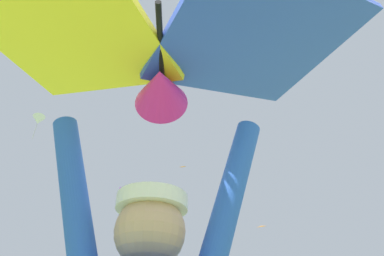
% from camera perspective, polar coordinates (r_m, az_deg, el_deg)
% --- Properties ---
extents(held_stunt_kite, '(1.86, 1.05, 0.41)m').
position_cam_1_polar(held_stunt_kite, '(1.44, -5.42, 13.36)').
color(held_stunt_kite, black).
extents(distant_kite_orange_high_right, '(1.54, 1.44, 2.77)m').
position_cam_1_polar(distant_kite_orange_high_right, '(28.29, 6.79, 11.95)').
color(distant_kite_orange_high_right, orange).
extents(distant_kite_purple_mid_right, '(1.23, 1.42, 1.46)m').
position_cam_1_polar(distant_kite_purple_mid_right, '(31.32, -12.09, -11.45)').
color(distant_kite_purple_mid_right, purple).
extents(distant_kite_white_low_right, '(1.03, 1.01, 1.81)m').
position_cam_1_polar(distant_kite_white_low_right, '(23.68, -25.62, 1.27)').
color(distant_kite_white_low_right, white).
extents(distant_kite_black_far_center, '(1.51, 1.47, 2.67)m').
position_cam_1_polar(distant_kite_black_far_center, '(25.48, -8.55, -16.48)').
color(distant_kite_black_far_center, black).
extents(distant_kite_orange_overhead_distant, '(1.17, 1.16, 0.32)m').
position_cam_1_polar(distant_kite_orange_overhead_distant, '(35.27, 12.19, -16.67)').
color(distant_kite_orange_overhead_distant, orange).
extents(distant_kite_orange_high_left, '(0.90, 0.86, 0.40)m').
position_cam_1_polar(distant_kite_orange_high_left, '(36.92, -1.66, -6.84)').
color(distant_kite_orange_high_left, orange).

